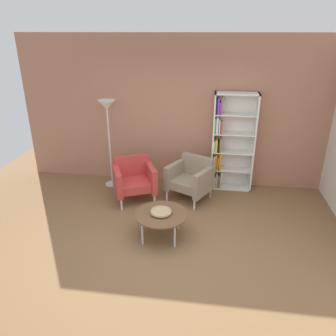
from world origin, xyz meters
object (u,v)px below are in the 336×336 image
(armchair_near_window, at_px, (191,178))
(bookshelf_tall, at_px, (229,144))
(coffee_table_low, at_px, (161,215))
(decorative_bowl, at_px, (161,212))
(floor_lamp_torchiere, at_px, (107,115))
(armchair_spare_guest, at_px, (134,179))

(armchair_near_window, bearing_deg, bookshelf_tall, 67.76)
(bookshelf_tall, height_order, armchair_near_window, bookshelf_tall)
(coffee_table_low, distance_m, decorative_bowl, 0.06)
(armchair_near_window, xyz_separation_m, floor_lamp_torchiere, (-1.64, 0.35, 1.03))
(bookshelf_tall, distance_m, armchair_near_window, 1.01)
(decorative_bowl, bearing_deg, bookshelf_tall, 61.34)
(armchair_near_window, bearing_deg, coffee_table_low, -77.59)
(armchair_spare_guest, bearing_deg, armchair_near_window, -14.36)
(armchair_spare_guest, distance_m, armchair_near_window, 1.06)
(decorative_bowl, height_order, armchair_near_window, armchair_near_window)
(bookshelf_tall, bearing_deg, armchair_spare_guest, -156.37)
(decorative_bowl, relative_size, floor_lamp_torchiere, 0.18)
(decorative_bowl, xyz_separation_m, armchair_near_window, (0.35, 1.31, -0.02))
(armchair_near_window, bearing_deg, armchair_spare_guest, -142.56)
(coffee_table_low, xyz_separation_m, decorative_bowl, (-0.00, 0.00, 0.06))
(armchair_near_window, bearing_deg, decorative_bowl, -77.59)
(armchair_spare_guest, bearing_deg, floor_lamp_torchiere, 114.11)
(armchair_spare_guest, relative_size, armchair_near_window, 0.98)
(armchair_spare_guest, bearing_deg, coffee_table_low, -82.81)
(bookshelf_tall, relative_size, armchair_spare_guest, 2.09)
(coffee_table_low, xyz_separation_m, armchair_near_window, (0.35, 1.31, 0.04))
(armchair_spare_guest, bearing_deg, decorative_bowl, -82.81)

